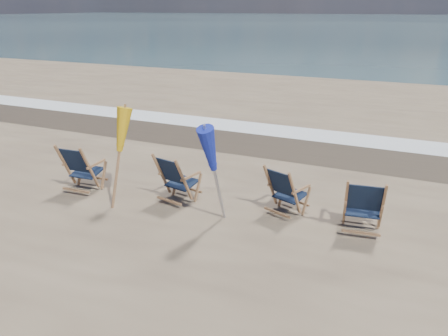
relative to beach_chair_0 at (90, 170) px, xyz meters
The scene contains 9 objects.
ocean 126.25m from the beach_chair_0, 88.70° to the left, with size 400.00×400.00×0.00m, color #3A5960.
surf_foam 7.15m from the beach_chair_0, 66.22° to the left, with size 200.00×1.40×0.01m, color silver.
wet_sand_strip 5.81m from the beach_chair_0, 60.22° to the left, with size 200.00×2.60×0.00m, color #42362A.
beach_chair_0 is the anchor object (origin of this frame).
beach_chair_1 2.10m from the beach_chair_0, ahead, with size 0.68×0.77×1.07m, color #101B31, non-canonical shape.
beach_chair_2 4.26m from the beach_chair_0, ahead, with size 0.65×0.73×1.01m, color #101B31, non-canonical shape.
beach_chair_3 5.77m from the beach_chair_0, ahead, with size 0.69×0.78×1.08m, color #101B31, non-canonical shape.
umbrella_yellow 1.27m from the beach_chair_0, ahead, with size 0.30×0.30×1.98m.
umbrella_blue 3.12m from the beach_chair_0, ahead, with size 0.30×0.30×2.01m.
Camera 1 is at (3.13, -4.86, 3.76)m, focal length 35.00 mm.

